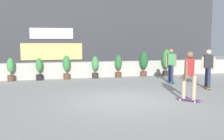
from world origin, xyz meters
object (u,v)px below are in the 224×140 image
Objects in this scene: potted_plant_4 at (118,65)px; skater_mid_plaza at (208,67)px; potted_plant_3 at (95,66)px; potted_plant_6 at (166,60)px; potted_plant_0 at (11,69)px; potted_plant_2 at (66,66)px; skater_far_right at (171,64)px; potted_plant_1 at (39,69)px; potted_plant_5 at (144,62)px; skater_by_wall_right at (189,74)px.

potted_plant_4 is 0.76× the size of skater_mid_plaza.
potted_plant_6 reaches higher than potted_plant_3.
potted_plant_2 is at bearing 0.00° from potted_plant_0.
skater_mid_plaza reaches higher than potted_plant_3.
potted_plant_2 is 7.19m from skater_mid_plaza.
potted_plant_4 is at bearing 127.70° from skater_far_right.
potted_plant_0 is 1.42m from potted_plant_1.
potted_plant_5 is at bearing -180.00° from potted_plant_6.
potted_plant_4 is 3.23m from skater_far_right.
potted_plant_2 is 0.88× the size of potted_plant_5.
potted_plant_2 is 1.02× the size of potted_plant_4.
potted_plant_5 is 0.87× the size of skater_by_wall_right.
potted_plant_1 is at bearing -180.00° from potted_plant_4.
skater_by_wall_right is at bearing -108.74° from skater_far_right.
potted_plant_3 is 4.19m from skater_far_right.
potted_plant_1 is 0.70× the size of skater_by_wall_right.
potted_plant_4 reaches higher than potted_plant_1.
potted_plant_0 is 8.99m from skater_by_wall_right.
skater_by_wall_right is at bearing -71.39° from potted_plant_3.
potted_plant_1 is at bearing -180.00° from potted_plant_2.
potted_plant_2 is at bearing 120.66° from skater_by_wall_right.
potted_plant_6 reaches higher than potted_plant_1.
potted_plant_3 reaches higher than potted_plant_0.
skater_mid_plaza is (0.84, -1.77, 0.00)m from skater_far_right.
potted_plant_2 is 7.20m from skater_by_wall_right.
skater_mid_plaza reaches higher than potted_plant_2.
potted_plant_6 is at bearing 0.00° from potted_plant_3.
potted_plant_6 is (8.79, 0.00, 0.29)m from potted_plant_0.
skater_by_wall_right reaches higher than potted_plant_5.
skater_far_right is (-1.04, -2.55, -0.00)m from potted_plant_6.
potted_plant_6 is (1.45, 0.00, 0.08)m from potted_plant_5.
skater_far_right reaches higher than potted_plant_4.
potted_plant_0 is at bearing -180.00° from potted_plant_6.
potted_plant_0 is 2.85m from potted_plant_2.
potted_plant_0 is at bearing 136.46° from skater_by_wall_right.
skater_mid_plaza is at bearing -26.69° from potted_plant_0.
potted_plant_4 is (5.78, 0.00, 0.06)m from potted_plant_0.
potted_plant_2 is 4.50m from potted_plant_5.
skater_mid_plaza is (5.75, -4.32, 0.21)m from potted_plant_2.
potted_plant_2 is 0.77× the size of skater_by_wall_right.
potted_plant_0 is 0.93× the size of potted_plant_2.
potted_plant_5 is 4.49m from skater_mid_plaza.
potted_plant_3 is at bearing 133.93° from skater_mid_plaza.
potted_plant_5 reaches higher than potted_plant_3.
potted_plant_1 is at bearing 129.48° from skater_by_wall_right.
skater_far_right is at bearing -18.18° from potted_plant_0.
potted_plant_5 is at bearing -0.00° from potted_plant_1.
skater_far_right is at bearing -80.89° from potted_plant_5.
potted_plant_4 is (2.94, 0.00, -0.02)m from potted_plant_2.
potted_plant_0 is at bearing -180.00° from potted_plant_1.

